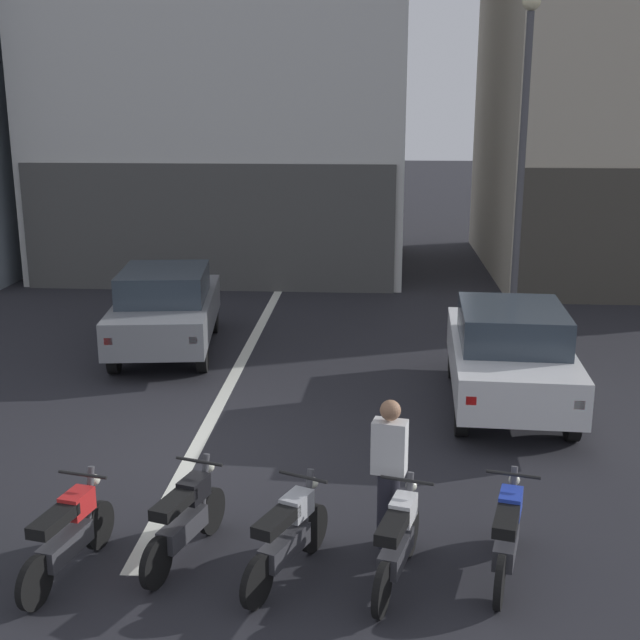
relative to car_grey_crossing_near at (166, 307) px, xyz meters
The scene contains 11 objects.
ground_plane 5.02m from the car_grey_crossing_near, 72.16° to the right, with size 120.00×120.00×0.00m, color #232328.
lane_centre_line 2.18m from the car_grey_crossing_near, 40.50° to the left, with size 0.20×18.00×0.01m, color silver.
car_grey_crossing_near is the anchor object (origin of this frame).
car_white_parked_kerbside 6.58m from the car_grey_crossing_near, 22.79° to the right, with size 1.96×4.18×1.64m.
street_lamp 7.75m from the car_grey_crossing_near, 14.93° to the left, with size 0.36×0.36×6.69m.
motorcycle_red_row_leftmost 7.79m from the car_grey_crossing_near, 83.17° to the right, with size 0.56×1.65×0.98m.
motorcycle_black_row_left_mid 7.60m from the car_grey_crossing_near, 74.51° to the right, with size 0.65×1.62×0.98m.
motorcycle_silver_row_centre 8.23m from the car_grey_crossing_near, 67.63° to the right, with size 0.76×1.56×0.98m.
motorcycle_white_row_right_mid 8.73m from the car_grey_crossing_near, 61.01° to the right, with size 0.62×1.63×0.98m.
motorcycle_blue_row_rightmost 9.14m from the car_grey_crossing_near, 54.32° to the right, with size 0.59×1.64×0.98m.
person_by_motorcycles 8.07m from the car_grey_crossing_near, 59.16° to the right, with size 0.40×0.29×1.67m.
Camera 1 is at (2.43, -10.28, 4.64)m, focal length 46.29 mm.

